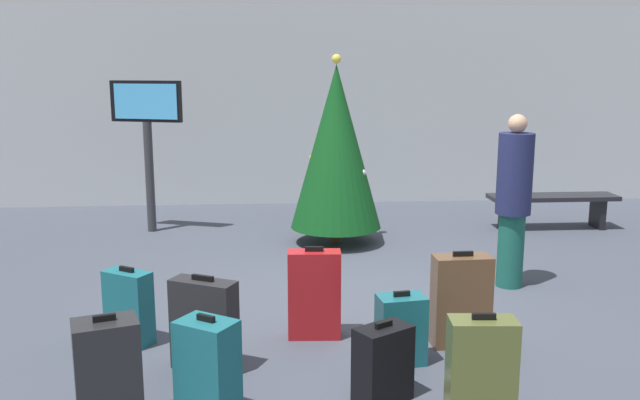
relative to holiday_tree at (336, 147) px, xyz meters
The scene contains 15 objects.
ground_plane 2.54m from the holiday_tree, 90.50° to the right, with size 16.00×16.00×0.00m, color #424754.
back_wall 2.75m from the holiday_tree, 90.40° to the left, with size 16.00×0.20×3.22m, color #B7BCC1.
holiday_tree is the anchor object (origin of this frame).
flight_info_kiosk 2.63m from the holiday_tree, 161.37° to the left, with size 0.99×0.39×2.06m.
waiting_bench 3.29m from the holiday_tree, 10.53° to the left, with size 1.79×0.44×0.48m.
traveller_0 2.50m from the holiday_tree, 48.83° to the right, with size 0.42×0.42×1.78m.
suitcase_0 3.22m from the holiday_tree, 98.88° to the right, with size 0.45×0.22×0.79m.
suitcase_1 4.67m from the holiday_tree, 83.96° to the right, with size 0.44×0.25×0.74m.
suitcase_2 3.96m from the holiday_tree, 110.36° to the right, with size 0.53×0.39×0.74m.
suitcase_3 3.79m from the holiday_tree, 123.12° to the right, with size 0.43×0.37×0.65m.
suitcase_4 4.33m from the holiday_tree, 91.19° to the right, with size 0.44×0.39×0.57m.
suitcase_5 3.76m from the holiday_tree, 87.63° to the right, with size 0.39×0.28×0.58m.
suitcase_6 3.50m from the holiday_tree, 78.05° to the right, with size 0.47×0.23×0.79m.
suitcase_7 4.90m from the holiday_tree, 112.70° to the right, with size 0.46×0.39×0.76m.
suitcase_8 4.66m from the holiday_tree, 105.85° to the right, with size 0.44×0.41×0.72m.
Camera 1 is at (-0.81, -6.25, 2.25)m, focal length 37.99 mm.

